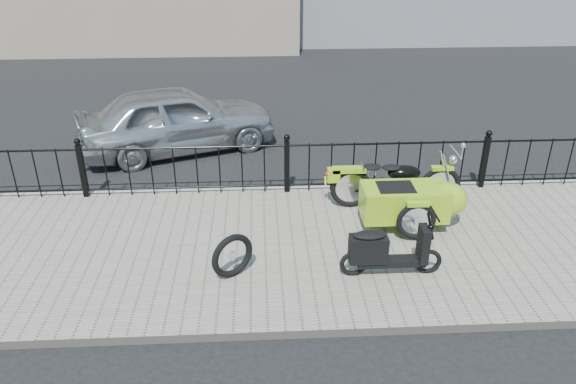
{
  "coord_description": "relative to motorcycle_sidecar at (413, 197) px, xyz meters",
  "views": [
    {
      "loc": [
        -0.46,
        -7.59,
        4.61
      ],
      "look_at": [
        -0.05,
        -0.1,
        0.81
      ],
      "focal_mm": 35.0,
      "sensor_mm": 36.0,
      "label": 1
    }
  ],
  "objects": [
    {
      "name": "curb",
      "position": [
        -1.91,
        1.39,
        -0.53
      ],
      "size": [
        30.0,
        0.1,
        0.12
      ],
      "primitive_type": "cube",
      "color": "gray",
      "rests_on": "ground"
    },
    {
      "name": "ground",
      "position": [
        -1.91,
        -0.05,
        -0.59
      ],
      "size": [
        120.0,
        120.0,
        0.0
      ],
      "primitive_type": "plane",
      "color": "black",
      "rests_on": "ground"
    },
    {
      "name": "scooter",
      "position": [
        -0.73,
        -1.36,
        -0.11
      ],
      "size": [
        1.4,
        0.41,
        0.95
      ],
      "color": "black",
      "rests_on": "sidewalk"
    },
    {
      "name": "iron_fence",
      "position": [
        -1.91,
        1.25,
        -0.01
      ],
      "size": [
        14.11,
        0.11,
        1.08
      ],
      "color": "black",
      "rests_on": "sidewalk"
    },
    {
      "name": "spare_tire",
      "position": [
        -2.77,
        -1.28,
        -0.15
      ],
      "size": [
        0.57,
        0.45,
        0.64
      ],
      "primitive_type": "torus",
      "rotation": [
        1.57,
        0.0,
        0.62
      ],
      "color": "black",
      "rests_on": "sidewalk"
    },
    {
      "name": "motorcycle_sidecar",
      "position": [
        0.0,
        0.0,
        0.0
      ],
      "size": [
        2.28,
        1.48,
        0.98
      ],
      "color": "black",
      "rests_on": "sidewalk"
    },
    {
      "name": "sidewalk",
      "position": [
        -1.91,
        -0.55,
        -0.53
      ],
      "size": [
        30.0,
        3.8,
        0.12
      ],
      "primitive_type": "cube",
      "color": "gray",
      "rests_on": "ground"
    },
    {
      "name": "sedan_car",
      "position": [
        -4.08,
        3.57,
        0.1
      ],
      "size": [
        4.36,
        2.93,
        1.38
      ],
      "primitive_type": "imported",
      "rotation": [
        0.0,
        0.0,
        1.92
      ],
      "color": "#B6B9BE",
      "rests_on": "ground"
    }
  ]
}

